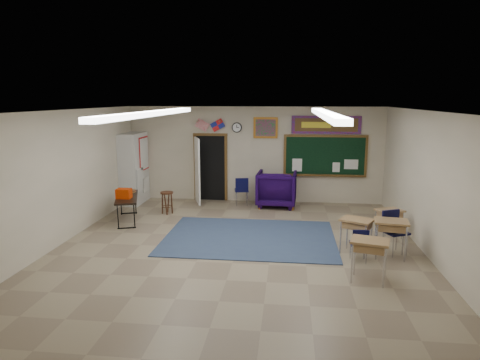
# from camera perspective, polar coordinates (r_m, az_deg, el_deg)

# --- Properties ---
(floor) EXTENTS (9.00, 9.00, 0.00)m
(floor) POSITION_cam_1_polar(r_m,az_deg,el_deg) (9.51, -0.37, -9.18)
(floor) COLOR #86775D
(floor) RESTS_ON ground
(back_wall) EXTENTS (8.00, 0.04, 3.00)m
(back_wall) POSITION_cam_1_polar(r_m,az_deg,el_deg) (13.52, 1.91, 3.41)
(back_wall) COLOR beige
(back_wall) RESTS_ON floor
(front_wall) EXTENTS (8.00, 0.04, 3.00)m
(front_wall) POSITION_cam_1_polar(r_m,az_deg,el_deg) (4.83, -6.92, -10.63)
(front_wall) COLOR beige
(front_wall) RESTS_ON floor
(left_wall) EXTENTS (0.04, 9.00, 3.00)m
(left_wall) POSITION_cam_1_polar(r_m,az_deg,el_deg) (10.37, -22.91, 0.24)
(left_wall) COLOR beige
(left_wall) RESTS_ON floor
(right_wall) EXTENTS (0.04, 9.00, 3.00)m
(right_wall) POSITION_cam_1_polar(r_m,az_deg,el_deg) (9.50, 24.33, -0.78)
(right_wall) COLOR beige
(right_wall) RESTS_ON floor
(ceiling) EXTENTS (8.00, 9.00, 0.04)m
(ceiling) POSITION_cam_1_polar(r_m,az_deg,el_deg) (8.93, -0.39, 9.21)
(ceiling) COLOR silver
(ceiling) RESTS_ON back_wall
(area_rug) EXTENTS (4.00, 3.00, 0.02)m
(area_rug) POSITION_cam_1_polar(r_m,az_deg,el_deg) (10.24, 1.29, -7.64)
(area_rug) COLOR #2E3F57
(area_rug) RESTS_ON floor
(fluorescent_strips) EXTENTS (3.86, 6.00, 0.10)m
(fluorescent_strips) POSITION_cam_1_polar(r_m,az_deg,el_deg) (8.94, -0.39, 8.82)
(fluorescent_strips) COLOR white
(fluorescent_strips) RESTS_ON ceiling
(doorway) EXTENTS (1.10, 0.89, 2.16)m
(doorway) POSITION_cam_1_polar(r_m,az_deg,el_deg) (13.64, -4.45, 1.57)
(doorway) COLOR black
(doorway) RESTS_ON back_wall
(chalkboard) EXTENTS (2.55, 0.14, 1.30)m
(chalkboard) POSITION_cam_1_polar(r_m,az_deg,el_deg) (13.49, 11.26, 3.03)
(chalkboard) COLOR brown
(chalkboard) RESTS_ON back_wall
(bulletin_board) EXTENTS (2.10, 0.05, 0.55)m
(bulletin_board) POSITION_cam_1_polar(r_m,az_deg,el_deg) (13.40, 11.42, 7.21)
(bulletin_board) COLOR #A70E1F
(bulletin_board) RESTS_ON back_wall
(framed_art_print) EXTENTS (0.75, 0.05, 0.65)m
(framed_art_print) POSITION_cam_1_polar(r_m,az_deg,el_deg) (13.38, 3.43, 6.97)
(framed_art_print) COLOR #A2631F
(framed_art_print) RESTS_ON back_wall
(wall_clock) EXTENTS (0.32, 0.05, 0.32)m
(wall_clock) POSITION_cam_1_polar(r_m,az_deg,el_deg) (13.46, -0.43, 7.01)
(wall_clock) COLOR black
(wall_clock) RESTS_ON back_wall
(wall_flags) EXTENTS (1.16, 0.06, 0.70)m
(wall_flags) POSITION_cam_1_polar(r_m,az_deg,el_deg) (13.56, -4.04, 7.57)
(wall_flags) COLOR red
(wall_flags) RESTS_ON back_wall
(storage_cabinet) EXTENTS (0.59, 1.25, 2.20)m
(storage_cabinet) POSITION_cam_1_polar(r_m,az_deg,el_deg) (13.76, -13.93, 1.52)
(storage_cabinet) COLOR beige
(storage_cabinet) RESTS_ON floor
(wingback_armchair) EXTENTS (1.21, 1.25, 1.08)m
(wingback_armchair) POSITION_cam_1_polar(r_m,az_deg,el_deg) (13.06, 4.90, -1.17)
(wingback_armchair) COLOR black
(wingback_armchair) RESTS_ON floor
(student_chair_reading) EXTENTS (0.51, 0.51, 0.87)m
(student_chair_reading) POSITION_cam_1_polar(r_m,az_deg,el_deg) (13.19, 0.20, -1.47)
(student_chair_reading) COLOR black
(student_chair_reading) RESTS_ON floor
(student_chair_desk_a) EXTENTS (0.37, 0.37, 0.71)m
(student_chair_desk_a) POSITION_cam_1_polar(r_m,az_deg,el_deg) (9.03, 15.55, -8.31)
(student_chair_desk_a) COLOR black
(student_chair_desk_a) RESTS_ON floor
(student_chair_desk_b) EXTENTS (0.60, 0.60, 0.91)m
(student_chair_desk_b) POSITION_cam_1_polar(r_m,az_deg,el_deg) (9.66, 20.02, -6.68)
(student_chair_desk_b) COLOR black
(student_chair_desk_b) RESTS_ON floor
(student_desk_front_left) EXTENTS (0.78, 0.72, 0.76)m
(student_desk_front_left) POSITION_cam_1_polar(r_m,az_deg,el_deg) (9.44, 15.23, -7.00)
(student_desk_front_left) COLOR #9B7548
(student_desk_front_left) RESTS_ON floor
(student_desk_front_right) EXTENTS (0.71, 0.65, 0.70)m
(student_desk_front_right) POSITION_cam_1_polar(r_m,az_deg,el_deg) (10.68, 19.26, -5.35)
(student_desk_front_right) COLOR #9B7548
(student_desk_front_right) RESTS_ON floor
(student_desk_back_left) EXTENTS (0.76, 0.65, 0.78)m
(student_desk_back_left) POSITION_cam_1_polar(r_m,az_deg,el_deg) (8.12, 16.84, -9.95)
(student_desk_back_left) COLOR #9B7548
(student_desk_back_left) RESTS_ON floor
(student_desk_back_right) EXTENTS (0.73, 0.59, 0.80)m
(student_desk_back_right) POSITION_cam_1_polar(r_m,az_deg,el_deg) (9.42, 19.41, -7.16)
(student_desk_back_right) COLOR #9B7548
(student_desk_back_right) RESTS_ON floor
(folding_table) EXTENTS (1.04, 1.72, 0.93)m
(folding_table) POSITION_cam_1_polar(r_m,az_deg,el_deg) (11.88, -14.81, -3.57)
(folding_table) COLOR black
(folding_table) RESTS_ON floor
(wooden_stool) EXTENTS (0.36, 0.36, 0.63)m
(wooden_stool) POSITION_cam_1_polar(r_m,az_deg,el_deg) (12.39, -9.70, -2.96)
(wooden_stool) COLOR #452514
(wooden_stool) RESTS_ON floor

